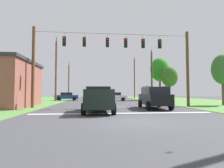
{
  "coord_description": "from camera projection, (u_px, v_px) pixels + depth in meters",
  "views": [
    {
      "loc": [
        -2.09,
        -9.16,
        1.48
      ],
      "look_at": [
        -0.09,
        11.06,
        2.46
      ],
      "focal_mm": 28.85,
      "sensor_mm": 36.0,
      "label": 1
    }
  ],
  "objects": [
    {
      "name": "utility_pole_far_right",
      "position": [
        134.0,
        78.0,
        47.21
      ],
      "size": [
        0.3,
        1.56,
        10.83
      ],
      "color": "brown",
      "rests_on": "ground"
    },
    {
      "name": "lane_dash_1",
      "position": [
        109.0,
        103.0,
        24.92
      ],
      "size": [
        2.5,
        0.15,
        0.01
      ],
      "primitive_type": "cube",
      "rotation": [
        0.0,
        0.0,
        1.57
      ],
      "color": "white",
      "rests_on": "ground"
    },
    {
      "name": "lane_dash_3",
      "position": [
        104.0,
        100.0,
        38.56
      ],
      "size": [
        2.5,
        0.15,
        0.01
      ],
      "primitive_type": "cube",
      "rotation": [
        0.0,
        0.0,
        1.57
      ],
      "color": "white",
      "rests_on": "ground"
    },
    {
      "name": "stop_bar_stripe",
      "position": [
        123.0,
        113.0,
        12.91
      ],
      "size": [
        13.22,
        0.45,
        0.01
      ],
      "primitive_type": "cube",
      "color": "white",
      "rests_on": "ground"
    },
    {
      "name": "tree_roadside_far_right",
      "position": [
        169.0,
        77.0,
        32.47
      ],
      "size": [
        2.89,
        2.89,
        6.19
      ],
      "color": "brown",
      "rests_on": "ground"
    },
    {
      "name": "suv_black",
      "position": [
        154.0,
        97.0,
        16.71
      ],
      "size": [
        2.39,
        4.88,
        2.05
      ],
      "color": "black",
      "rests_on": "ground"
    },
    {
      "name": "tree_roadside_left",
      "position": [
        223.0,
        70.0,
        20.99
      ],
      "size": [
        2.45,
        2.45,
        5.98
      ],
      "color": "brown",
      "rests_on": "ground"
    },
    {
      "name": "tree_roadside_right",
      "position": [
        160.0,
        70.0,
        36.08
      ],
      "size": [
        3.77,
        3.77,
        8.49
      ],
      "color": "brown",
      "rests_on": "ground"
    },
    {
      "name": "utility_pole_mid_right",
      "position": [
        152.0,
        75.0,
        33.41
      ],
      "size": [
        0.33,
        1.54,
        9.5
      ],
      "color": "brown",
      "rests_on": "ground"
    },
    {
      "name": "utility_pole_mid_left",
      "position": [
        56.0,
        70.0,
        31.86
      ],
      "size": [
        0.32,
        1.99,
        11.36
      ],
      "color": "brown",
      "rests_on": "ground"
    },
    {
      "name": "distant_car_oncoming",
      "position": [
        67.0,
        96.0,
        34.11
      ],
      "size": [
        4.42,
        2.26,
        1.52
      ],
      "color": "navy",
      "rests_on": "ground"
    },
    {
      "name": "utility_pole_far_left",
      "position": [
        69.0,
        81.0,
        46.25
      ],
      "size": [
        0.33,
        1.95,
        9.37
      ],
      "color": "brown",
      "rests_on": "ground"
    },
    {
      "name": "lane_dash_4",
      "position": [
        102.0,
        98.0,
        49.46
      ],
      "size": [
        2.5,
        0.15,
        0.01
      ],
      "primitive_type": "cube",
      "rotation": [
        0.0,
        0.0,
        1.57
      ],
      "color": "white",
      "rests_on": "ground"
    },
    {
      "name": "distant_car_crossing_white",
      "position": [
        115.0,
        96.0,
        32.71
      ],
      "size": [
        4.41,
        2.25,
        1.52
      ],
      "color": "silver",
      "rests_on": "ground"
    },
    {
      "name": "ground_plane",
      "position": [
        135.0,
        121.0,
        9.24
      ],
      "size": [
        120.0,
        120.0,
        0.0
      ],
      "primitive_type": "plane",
      "color": "#3D3D42"
    },
    {
      "name": "overhead_signal_span",
      "position": [
        114.0,
        62.0,
        18.48
      ],
      "size": [
        16.25,
        0.31,
        8.05
      ],
      "color": "brown",
      "rests_on": "ground"
    },
    {
      "name": "shoulder_grass_right",
      "position": [
        214.0,
        103.0,
        25.62
      ],
      "size": [
        16.0,
        80.0,
        0.03
      ],
      "primitive_type": "cube",
      "color": "#4F7F39",
      "rests_on": "ground"
    },
    {
      "name": "lane_dash_2",
      "position": [
        106.0,
        101.0,
        32.09
      ],
      "size": [
        2.5,
        0.15,
        0.01
      ],
      "primitive_type": "cube",
      "rotation": [
        0.0,
        0.0,
        1.57
      ],
      "color": "white",
      "rests_on": "ground"
    },
    {
      "name": "pickup_truck",
      "position": [
        98.0,
        99.0,
        13.87
      ],
      "size": [
        2.31,
        5.41,
        1.95
      ],
      "color": "black",
      "rests_on": "ground"
    },
    {
      "name": "lane_dash_0",
      "position": [
        114.0,
        107.0,
        18.87
      ],
      "size": [
        2.5,
        0.15,
        0.01
      ],
      "primitive_type": "cube",
      "rotation": [
        0.0,
        0.0,
        1.57
      ],
      "color": "white",
      "rests_on": "ground"
    }
  ]
}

